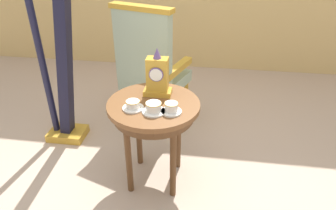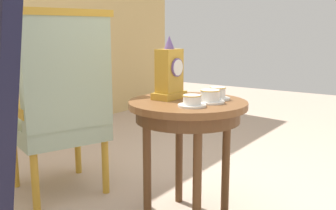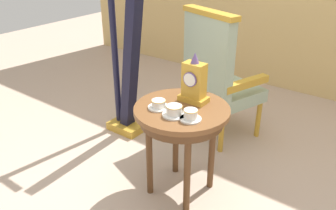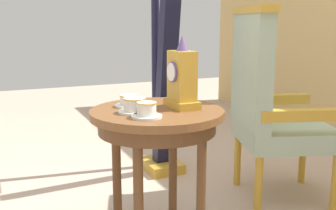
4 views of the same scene
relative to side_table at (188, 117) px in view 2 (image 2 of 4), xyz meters
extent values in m
cylinder|color=brown|center=(0.00, 0.00, 0.07)|extent=(0.62, 0.62, 0.03)
cylinder|color=#56351C|center=(0.00, 0.00, 0.02)|extent=(0.55, 0.55, 0.07)
cylinder|color=#56351C|center=(0.15, 0.15, -0.26)|extent=(0.04, 0.04, 0.62)
cylinder|color=#56351C|center=(-0.15, 0.15, -0.26)|extent=(0.04, 0.04, 0.62)
cylinder|color=#56351C|center=(-0.15, -0.15, -0.26)|extent=(0.04, 0.04, 0.62)
cylinder|color=#56351C|center=(0.15, -0.15, -0.26)|extent=(0.04, 0.04, 0.62)
cylinder|color=white|center=(-0.11, -0.10, 0.09)|extent=(0.14, 0.14, 0.01)
cylinder|color=white|center=(-0.11, -0.10, 0.12)|extent=(0.09, 0.09, 0.05)
torus|color=gold|center=(-0.11, -0.10, 0.14)|extent=(0.09, 0.09, 0.00)
cylinder|color=white|center=(0.02, -0.12, 0.09)|extent=(0.15, 0.15, 0.01)
cylinder|color=white|center=(0.02, -0.12, 0.12)|extent=(0.10, 0.10, 0.06)
torus|color=gold|center=(0.02, -0.12, 0.15)|extent=(0.10, 0.10, 0.00)
cylinder|color=white|center=(0.13, -0.10, 0.09)|extent=(0.13, 0.13, 0.01)
cylinder|color=white|center=(0.13, -0.10, 0.12)|extent=(0.08, 0.08, 0.06)
torus|color=gold|center=(0.13, -0.10, 0.15)|extent=(0.09, 0.09, 0.00)
cube|color=gold|center=(0.01, 0.12, 0.10)|extent=(0.19, 0.11, 0.04)
cube|color=gold|center=(0.01, 0.12, 0.24)|extent=(0.14, 0.09, 0.23)
cylinder|color=#664C8C|center=(0.01, 0.07, 0.26)|extent=(0.10, 0.01, 0.10)
cylinder|color=white|center=(0.01, 0.07, 0.26)|extent=(0.08, 0.00, 0.08)
cone|color=#664C8C|center=(0.01, 0.12, 0.39)|extent=(0.06, 0.06, 0.07)
cube|color=#9EB299|center=(-0.15, 0.88, -0.17)|extent=(0.66, 0.66, 0.11)
cube|color=#9EB299|center=(-0.22, 0.68, 0.21)|extent=(0.52, 0.26, 0.64)
cube|color=gold|center=(-0.22, 0.68, 0.55)|extent=(0.56, 0.28, 0.04)
cube|color=gold|center=(0.07, 0.81, 0.00)|extent=(0.22, 0.47, 0.06)
cube|color=gold|center=(-0.36, 0.96, 0.00)|extent=(0.22, 0.47, 0.06)
cylinder|color=gold|center=(0.13, 1.02, -0.40)|extent=(0.04, 0.04, 0.35)
cylinder|color=gold|center=(-0.28, 1.16, -0.40)|extent=(0.04, 0.04, 0.35)
cylinder|color=gold|center=(-0.01, 0.60, -0.40)|extent=(0.04, 0.04, 0.35)
cylinder|color=gold|center=(-0.42, 0.75, -0.40)|extent=(0.04, 0.04, 0.35)
cube|color=black|center=(-0.79, 0.41, 0.22)|extent=(0.28, 0.11, 1.45)
camera|label=1|loc=(0.34, -1.72, 1.08)|focal=32.48mm
camera|label=2|loc=(-1.67, -1.04, 0.44)|focal=40.87mm
camera|label=3|loc=(1.12, -1.66, 1.09)|focal=37.48mm
camera|label=4|loc=(1.70, -0.72, 0.48)|focal=43.69mm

